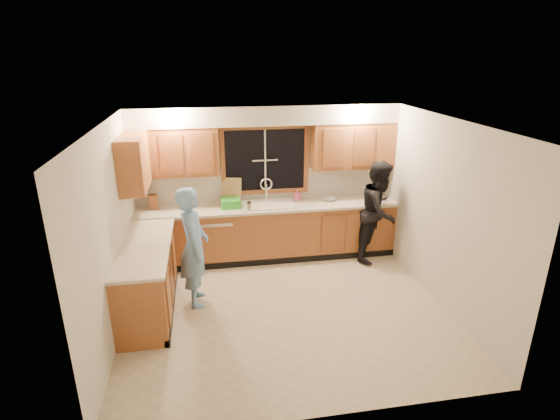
% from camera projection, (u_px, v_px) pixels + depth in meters
% --- Properties ---
extents(floor, '(4.20, 4.20, 0.00)m').
position_uv_depth(floor, '(286.00, 308.00, 5.91)').
color(floor, '#C6B598').
rests_on(floor, ground).
extents(ceiling, '(4.20, 4.20, 0.00)m').
position_uv_depth(ceiling, '(287.00, 122.00, 5.05)').
color(ceiling, white).
extents(wall_back, '(4.20, 0.00, 4.20)m').
position_uv_depth(wall_back, '(265.00, 181.00, 7.24)').
color(wall_back, silver).
rests_on(wall_back, ground).
extents(wall_left, '(0.00, 3.80, 3.80)m').
position_uv_depth(wall_left, '(111.00, 233.00, 5.14)').
color(wall_left, silver).
rests_on(wall_left, ground).
extents(wall_right, '(0.00, 3.80, 3.80)m').
position_uv_depth(wall_right, '(441.00, 212.00, 5.81)').
color(wall_right, silver).
rests_on(wall_right, ground).
extents(base_cabinets_back, '(4.20, 0.60, 0.88)m').
position_uv_depth(base_cabinets_back, '(268.00, 233.00, 7.24)').
color(base_cabinets_back, '#A25C2F').
rests_on(base_cabinets_back, ground).
extents(base_cabinets_left, '(0.60, 1.90, 0.88)m').
position_uv_depth(base_cabinets_left, '(148.00, 278.00, 5.79)').
color(base_cabinets_left, '#A25C2F').
rests_on(base_cabinets_left, ground).
extents(countertop_back, '(4.20, 0.63, 0.04)m').
position_uv_depth(countertop_back, '(268.00, 207.00, 7.07)').
color(countertop_back, beige).
rests_on(countertop_back, base_cabinets_back).
extents(countertop_left, '(0.63, 1.90, 0.04)m').
position_uv_depth(countertop_left, '(145.00, 246.00, 5.64)').
color(countertop_left, beige).
rests_on(countertop_left, base_cabinets_left).
extents(upper_cabinets_left, '(1.35, 0.33, 0.75)m').
position_uv_depth(upper_cabinets_left, '(174.00, 152.00, 6.66)').
color(upper_cabinets_left, '#A25C2F').
rests_on(upper_cabinets_left, wall_back).
extents(upper_cabinets_right, '(1.35, 0.33, 0.75)m').
position_uv_depth(upper_cabinets_right, '(353.00, 145.00, 7.11)').
color(upper_cabinets_right, '#A25C2F').
rests_on(upper_cabinets_right, wall_back).
extents(upper_cabinets_return, '(0.33, 0.90, 0.75)m').
position_uv_depth(upper_cabinets_return, '(134.00, 163.00, 6.01)').
color(upper_cabinets_return, '#A25C2F').
rests_on(upper_cabinets_return, wall_left).
extents(soffit, '(4.20, 0.35, 0.30)m').
position_uv_depth(soffit, '(266.00, 115.00, 6.70)').
color(soffit, silver).
rests_on(soffit, wall_back).
extents(window_frame, '(1.44, 0.03, 1.14)m').
position_uv_depth(window_frame, '(265.00, 160.00, 7.11)').
color(window_frame, black).
rests_on(window_frame, wall_back).
extents(sink, '(0.86, 0.52, 0.57)m').
position_uv_depth(sink, '(268.00, 208.00, 7.10)').
color(sink, white).
rests_on(sink, countertop_back).
extents(dishwasher, '(0.60, 0.56, 0.82)m').
position_uv_depth(dishwasher, '(217.00, 238.00, 7.10)').
color(dishwasher, silver).
rests_on(dishwasher, floor).
extents(stove, '(0.58, 0.75, 0.90)m').
position_uv_depth(stove, '(143.00, 300.00, 5.26)').
color(stove, silver).
rests_on(stove, floor).
extents(man, '(0.43, 0.63, 1.66)m').
position_uv_depth(man, '(194.00, 247.00, 5.79)').
color(man, '#75A5DE').
rests_on(man, floor).
extents(woman, '(1.01, 1.02, 1.66)m').
position_uv_depth(woman, '(379.00, 211.00, 7.06)').
color(woman, black).
rests_on(woman, floor).
extents(knife_block, '(0.13, 0.11, 0.24)m').
position_uv_depth(knife_block, '(153.00, 202.00, 6.87)').
color(knife_block, '#98542A').
rests_on(knife_block, countertop_back).
extents(cutting_board, '(0.33, 0.17, 0.42)m').
position_uv_depth(cutting_board, '(232.00, 191.00, 7.11)').
color(cutting_board, tan).
rests_on(cutting_board, countertop_back).
extents(dish_crate, '(0.30, 0.28, 0.14)m').
position_uv_depth(dish_crate, '(230.00, 203.00, 6.97)').
color(dish_crate, green).
rests_on(dish_crate, countertop_back).
extents(soap_bottle, '(0.11, 0.11, 0.19)m').
position_uv_depth(soap_bottle, '(297.00, 195.00, 7.29)').
color(soap_bottle, '#ED5A8F').
rests_on(soap_bottle, countertop_back).
extents(bowl, '(0.26, 0.26, 0.05)m').
position_uv_depth(bowl, '(330.00, 199.00, 7.29)').
color(bowl, silver).
rests_on(bowl, countertop_back).
extents(can_left, '(0.07, 0.07, 0.11)m').
position_uv_depth(can_left, '(249.00, 205.00, 6.90)').
color(can_left, '#B9A88F').
rests_on(can_left, countertop_back).
extents(can_right, '(0.09, 0.09, 0.13)m').
position_uv_depth(can_right, '(249.00, 207.00, 6.79)').
color(can_right, '#B9A88F').
rests_on(can_right, countertop_back).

